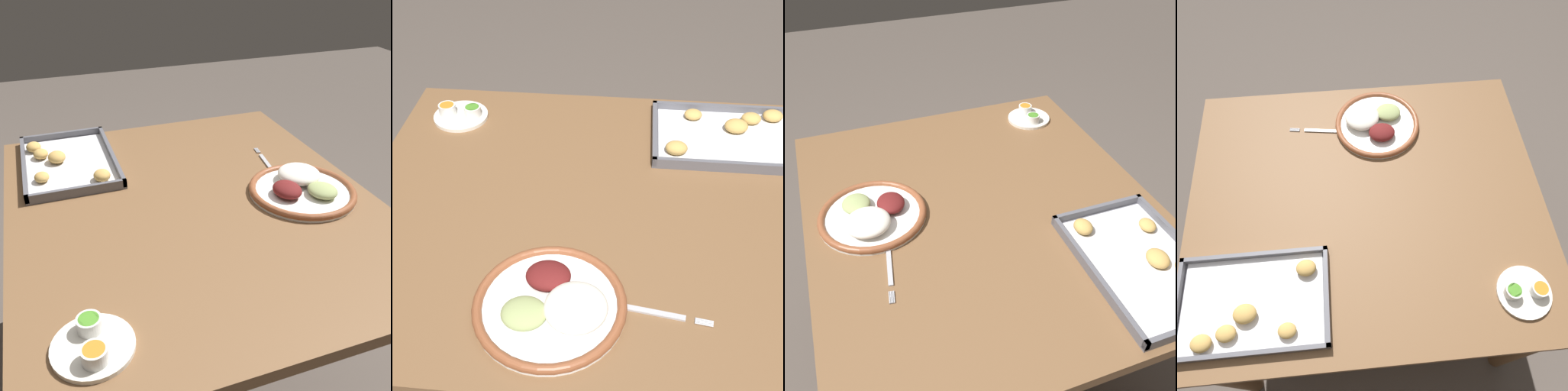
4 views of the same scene
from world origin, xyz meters
The scene contains 6 objects.
ground_plane centered at (0.00, 0.00, 0.00)m, with size 8.00×8.00×0.00m, color #564C44.
dining_table centered at (0.00, 0.00, 0.64)m, with size 1.14×0.99×0.75m.
dinner_plate centered at (-0.06, -0.31, 0.76)m, with size 0.30×0.30×0.05m.
fork centered at (0.14, -0.30, 0.75)m, with size 0.20×0.04×0.00m.
saucer_plate centered at (-0.42, 0.34, 0.76)m, with size 0.15×0.15×0.04m.
baking_tray centered at (0.34, 0.31, 0.76)m, with size 0.42×0.28×0.04m.
Camera 2 is at (0.07, -0.95, 1.61)m, focal length 50.00 mm.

